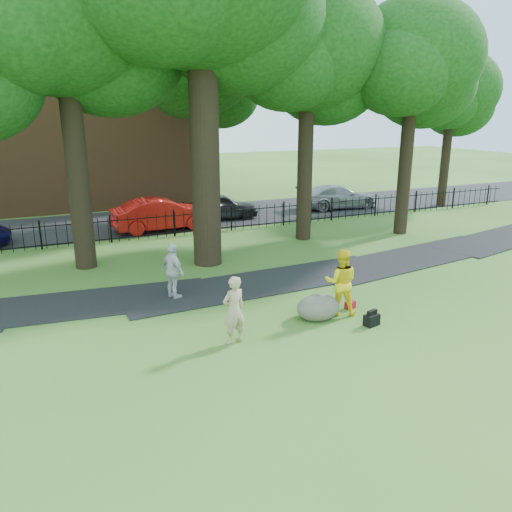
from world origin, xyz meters
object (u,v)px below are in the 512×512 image
woman (234,310)px  boulder (318,306)px  man (341,282)px  red_sedan (162,214)px

woman → boulder: size_ratio=1.38×
man → red_sedan: (-2.13, 13.10, -0.17)m
red_sedan → woman: bearing=170.8°
man → boulder: size_ratio=1.50×
woman → boulder: woman is taller
woman → man: size_ratio=0.92×
woman → red_sedan: (1.50, 13.63, -0.09)m
woman → man: (3.63, 0.52, 0.08)m
boulder → red_sedan: size_ratio=0.26×
man → boulder: bearing=33.6°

